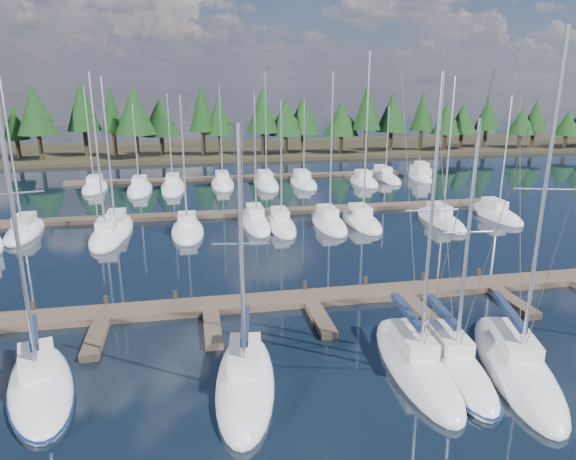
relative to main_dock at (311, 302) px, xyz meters
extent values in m
plane|color=black|center=(0.00, 12.64, -0.20)|extent=(260.00, 260.00, 0.00)
cube|color=#312B1B|center=(0.00, 72.64, 0.10)|extent=(220.00, 30.00, 0.60)
cube|color=brown|center=(0.00, 0.64, 0.00)|extent=(44.00, 2.00, 0.40)
cube|color=brown|center=(-12.00, -2.36, 0.00)|extent=(0.90, 4.00, 0.40)
cube|color=brown|center=(-6.00, -2.36, 0.00)|extent=(0.90, 4.00, 0.40)
cube|color=brown|center=(0.00, -2.36, 0.00)|extent=(0.90, 4.00, 0.40)
cube|color=brown|center=(6.00, -2.36, 0.00)|extent=(0.90, 4.00, 0.40)
cube|color=brown|center=(12.00, -2.36, 0.00)|extent=(0.90, 4.00, 0.40)
cylinder|color=#30271A|center=(-16.00, 1.64, 0.25)|extent=(0.26, 0.26, 0.90)
cylinder|color=#30271A|center=(-12.00, 1.64, 0.25)|extent=(0.26, 0.26, 0.90)
cylinder|color=#30271A|center=(-8.00, 1.64, 0.25)|extent=(0.26, 0.26, 0.90)
cylinder|color=#30271A|center=(-4.00, 1.64, 0.25)|extent=(0.26, 0.26, 0.90)
cylinder|color=#30271A|center=(0.00, 1.64, 0.25)|extent=(0.26, 0.26, 0.90)
cylinder|color=#30271A|center=(4.00, 1.64, 0.25)|extent=(0.26, 0.26, 0.90)
cylinder|color=#30271A|center=(8.00, 1.64, 0.25)|extent=(0.26, 0.26, 0.90)
cylinder|color=#30271A|center=(12.00, 1.64, 0.25)|extent=(0.26, 0.26, 0.90)
cylinder|color=#30271A|center=(16.00, 1.64, 0.25)|extent=(0.26, 0.26, 0.90)
cube|color=brown|center=(0.00, 22.64, 0.00)|extent=(50.00, 1.80, 0.40)
cube|color=brown|center=(0.00, 42.64, 0.00)|extent=(46.00, 1.80, 0.40)
ellipsoid|color=silver|center=(-13.62, -6.47, -0.05)|extent=(4.70, 8.39, 1.90)
cube|color=beige|center=(-13.73, -6.08, 1.15)|extent=(2.08, 2.85, 0.70)
cylinder|color=silver|center=(-13.51, -6.85, 7.96)|extent=(0.20, 0.20, 14.34)
cylinder|color=silver|center=(-13.99, -5.16, 1.90)|extent=(1.07, 3.41, 0.12)
cube|color=#16203E|center=(-13.99, -5.16, 2.05)|extent=(1.25, 3.32, 0.30)
cylinder|color=silver|center=(-13.51, -6.85, 8.68)|extent=(2.29, 0.71, 0.07)
cylinder|color=#3F3F44|center=(-13.04, -8.50, 7.81)|extent=(0.97, 3.34, 14.64)
cylinder|color=#3F3F44|center=(-14.09, -4.82, 7.81)|extent=(1.19, 4.11, 14.65)
ellipsoid|color=#0D1A42|center=(-13.62, -6.47, 0.02)|extent=(4.88, 8.73, 0.18)
ellipsoid|color=silver|center=(-4.82, -7.76, -0.05)|extent=(3.71, 8.95, 1.90)
cube|color=beige|center=(-4.77, -7.33, 1.15)|extent=(1.77, 2.94, 0.70)
cylinder|color=silver|center=(-4.88, -8.19, 6.05)|extent=(0.18, 0.18, 10.50)
cylinder|color=silver|center=(-4.63, -6.30, 1.90)|extent=(0.63, 3.80, 0.12)
cube|color=#16203E|center=(-4.63, -6.30, 2.05)|extent=(0.84, 3.66, 0.30)
cylinder|color=silver|center=(-4.88, -8.19, 6.57)|extent=(2.30, 0.38, 0.07)
cylinder|color=#3F3F44|center=(-5.13, -10.04, 5.90)|extent=(0.53, 3.73, 10.81)
cylinder|color=#3F3F44|center=(-4.57, -5.91, 5.90)|extent=(0.65, 4.59, 10.82)
ellipsoid|color=silver|center=(3.18, -7.85, -0.05)|extent=(3.16, 9.34, 1.90)
cube|color=beige|center=(3.21, -7.39, 1.15)|extent=(1.60, 3.03, 0.70)
cylinder|color=silver|center=(3.15, -8.31, 6.99)|extent=(0.17, 0.17, 12.38)
cylinder|color=silver|center=(3.28, -6.29, 1.90)|extent=(0.38, 4.04, 0.12)
cube|color=#16203E|center=(3.28, -6.29, 2.05)|extent=(0.60, 3.88, 0.30)
cylinder|color=silver|center=(3.15, -8.31, 7.61)|extent=(2.31, 0.22, 0.07)
cylinder|color=#3F3F44|center=(3.02, -10.28, 6.84)|extent=(0.29, 3.98, 12.69)
cylinder|color=#3F3F44|center=(3.31, -5.88, 6.84)|extent=(0.35, 4.89, 12.70)
ellipsoid|color=silver|center=(4.85, -8.11, -0.05)|extent=(3.15, 8.56, 1.90)
cube|color=beige|center=(4.88, -7.69, 1.15)|extent=(1.56, 2.79, 0.70)
cylinder|color=silver|center=(4.81, -8.52, 6.08)|extent=(0.17, 0.17, 10.58)
cylinder|color=silver|center=(4.98, -6.69, 1.90)|extent=(0.46, 3.68, 0.12)
cube|color=#16203E|center=(4.98, -6.69, 2.05)|extent=(0.67, 3.53, 0.30)
cylinder|color=silver|center=(4.81, -8.52, 6.61)|extent=(2.15, 0.27, 0.07)
cylinder|color=#3F3F44|center=(4.64, -10.32, 5.93)|extent=(0.36, 3.62, 10.89)
cylinder|color=#3F3F44|center=(5.01, -6.31, 5.93)|extent=(0.44, 4.45, 10.89)
ellipsoid|color=#0D1A42|center=(4.85, -8.11, 0.02)|extent=(3.28, 8.90, 0.18)
ellipsoid|color=silver|center=(7.71, -8.85, -0.05)|extent=(5.46, 10.51, 1.90)
cube|color=beige|center=(7.85, -8.37, 1.15)|extent=(2.35, 3.54, 0.70)
cylinder|color=silver|center=(7.57, -9.34, 7.83)|extent=(0.20, 0.20, 14.07)
cylinder|color=silver|center=(8.19, -7.20, 1.90)|extent=(1.35, 4.32, 0.12)
cube|color=#16203E|center=(8.19, -7.20, 2.05)|extent=(1.52, 4.19, 0.30)
cylinder|color=silver|center=(7.57, -9.34, 8.54)|extent=(2.40, 0.75, 0.07)
cylinder|color=#3F3F44|center=(6.96, -11.43, 7.68)|extent=(1.25, 4.23, 14.38)
cylinder|color=#3F3F44|center=(8.31, -6.76, 7.68)|extent=(1.53, 5.20, 14.38)
ellipsoid|color=silver|center=(-21.37, 19.34, -0.05)|extent=(2.60, 8.11, 1.90)
cube|color=beige|center=(-21.37, 19.74, 1.15)|extent=(1.43, 2.60, 0.70)
cylinder|color=silver|center=(-21.37, 18.93, 6.98)|extent=(0.16, 0.16, 12.37)
ellipsoid|color=silver|center=(-13.98, 16.11, -0.05)|extent=(2.77, 7.61, 1.90)
cube|color=beige|center=(-13.98, 16.49, 1.15)|extent=(1.52, 2.44, 0.70)
cylinder|color=silver|center=(-13.98, 15.73, 7.16)|extent=(0.16, 0.16, 12.73)
ellipsoid|color=silver|center=(-13.54, 18.96, -0.05)|extent=(2.76, 9.03, 1.90)
cube|color=beige|center=(-13.54, 19.41, 1.15)|extent=(1.52, 2.89, 0.70)
cylinder|color=silver|center=(-13.54, 18.51, 7.01)|extent=(0.16, 0.16, 12.42)
ellipsoid|color=silver|center=(-7.24, 16.92, -0.05)|extent=(2.82, 7.82, 1.90)
cube|color=beige|center=(-7.24, 17.31, 1.15)|extent=(1.55, 2.50, 0.70)
cylinder|color=silver|center=(-7.24, 16.53, 6.26)|extent=(0.16, 0.16, 10.93)
ellipsoid|color=silver|center=(-0.89, 18.73, -0.05)|extent=(2.52, 9.41, 1.90)
cube|color=beige|center=(-0.89, 19.20, 1.15)|extent=(1.38, 3.01, 0.70)
cylinder|color=silver|center=(-0.89, 18.26, 6.35)|extent=(0.16, 0.16, 11.11)
ellipsoid|color=silver|center=(1.22, 17.16, -0.05)|extent=(2.46, 8.05, 1.90)
cube|color=beige|center=(1.22, 17.57, 1.15)|extent=(1.35, 2.58, 0.70)
cylinder|color=silver|center=(1.22, 16.76, 6.02)|extent=(0.16, 0.16, 10.44)
ellipsoid|color=silver|center=(5.75, 17.11, -0.05)|extent=(2.69, 8.61, 1.90)
cube|color=beige|center=(5.75, 17.54, 1.15)|extent=(1.48, 2.76, 0.70)
cylinder|color=silver|center=(5.75, 16.68, 7.23)|extent=(0.16, 0.16, 12.86)
ellipsoid|color=silver|center=(8.98, 17.07, -0.05)|extent=(2.81, 8.35, 1.90)
cube|color=beige|center=(8.98, 17.49, 1.15)|extent=(1.55, 2.67, 0.70)
cylinder|color=silver|center=(8.98, 16.66, 8.04)|extent=(0.16, 0.16, 14.49)
ellipsoid|color=silver|center=(16.56, 16.04, -0.05)|extent=(2.43, 8.79, 1.90)
cube|color=beige|center=(16.56, 16.48, 1.15)|extent=(1.34, 2.81, 0.70)
cylinder|color=silver|center=(16.56, 15.60, 7.01)|extent=(0.16, 0.16, 12.42)
ellipsoid|color=silver|center=(22.98, 17.04, -0.05)|extent=(2.60, 8.36, 1.90)
cube|color=beige|center=(22.98, 17.46, 1.15)|extent=(1.43, 2.68, 0.70)
cylinder|color=silver|center=(22.98, 16.62, 6.18)|extent=(0.16, 0.16, 10.76)
ellipsoid|color=silver|center=(-18.53, 38.76, -0.05)|extent=(2.89, 7.97, 1.90)
cube|color=beige|center=(-18.53, 39.15, 1.15)|extent=(1.59, 2.55, 0.70)
cylinder|color=silver|center=(-18.53, 38.36, 6.52)|extent=(0.16, 0.16, 11.44)
ellipsoid|color=silver|center=(-12.95, 36.70, -0.05)|extent=(2.92, 9.89, 1.90)
cube|color=beige|center=(-12.95, 37.20, 1.15)|extent=(1.61, 3.16, 0.70)
cylinder|color=silver|center=(-12.95, 36.21, 5.57)|extent=(0.16, 0.16, 9.54)
ellipsoid|color=silver|center=(-8.96, 37.23, -0.05)|extent=(2.89, 11.44, 1.90)
cube|color=beige|center=(-8.96, 37.80, 1.15)|extent=(1.59, 3.66, 0.70)
cylinder|color=silver|center=(-8.96, 36.66, 6.12)|extent=(0.16, 0.16, 10.65)
ellipsoid|color=silver|center=(-2.69, 38.40, -0.05)|extent=(2.88, 9.57, 1.90)
cube|color=beige|center=(-2.69, 38.88, 1.15)|extent=(1.58, 3.06, 0.70)
cylinder|color=silver|center=(-2.69, 37.93, 6.59)|extent=(0.16, 0.16, 11.58)
ellipsoid|color=silver|center=(2.91, 37.73, -0.05)|extent=(2.90, 11.12, 1.90)
cube|color=beige|center=(2.91, 38.28, 1.15)|extent=(1.59, 3.56, 0.70)
cylinder|color=silver|center=(2.91, 37.17, 7.43)|extent=(0.16, 0.16, 13.27)
ellipsoid|color=silver|center=(7.78, 37.38, -0.05)|extent=(2.99, 10.09, 1.90)
cube|color=beige|center=(7.78, 37.88, 1.15)|extent=(1.64, 3.23, 0.70)
cylinder|color=silver|center=(7.78, 36.87, 5.65)|extent=(0.16, 0.16, 9.71)
ellipsoid|color=silver|center=(15.76, 36.07, -0.05)|extent=(2.99, 7.39, 1.90)
cube|color=beige|center=(15.76, 36.44, 1.15)|extent=(1.64, 2.36, 0.70)
cylinder|color=silver|center=(15.76, 35.70, 6.99)|extent=(0.16, 0.16, 12.40)
ellipsoid|color=silver|center=(19.65, 38.86, -0.05)|extent=(2.75, 10.25, 1.90)
cube|color=beige|center=(19.65, 39.37, 1.15)|extent=(1.51, 3.28, 0.70)
cylinder|color=silver|center=(19.65, 38.35, 5.23)|extent=(0.16, 0.16, 8.87)
ellipsoid|color=silver|center=(24.68, 38.19, -0.10)|extent=(3.63, 7.96, 1.53)
cube|color=silver|center=(24.68, 38.19, 0.90)|extent=(2.50, 4.45, 1.02)
cube|color=beige|center=(24.62, 37.81, 1.76)|extent=(1.78, 2.86, 0.77)
cylinder|color=silver|center=(24.79, 38.95, 2.27)|extent=(0.09, 0.09, 1.36)
cylinder|color=black|center=(-34.97, 66.04, 1.92)|extent=(0.70, 0.70, 3.05)
cone|color=black|center=(-34.97, 66.04, 6.42)|extent=(4.25, 4.25, 5.93)
ellipsoid|color=black|center=(-34.47, 66.04, 5.06)|extent=(2.55, 2.55, 2.55)
cylinder|color=black|center=(-30.63, 62.85, 2.45)|extent=(0.70, 0.70, 4.10)
cone|color=black|center=(-30.63, 62.85, 8.48)|extent=(6.22, 6.22, 7.97)
ellipsoid|color=black|center=(-30.13, 62.85, 6.66)|extent=(3.73, 3.73, 3.73)
cylinder|color=black|center=(-24.04, 65.98, 2.57)|extent=(0.70, 0.70, 4.34)
cone|color=black|center=(-24.04, 65.98, 8.96)|extent=(5.47, 5.47, 8.45)
ellipsoid|color=black|center=(-23.54, 65.98, 7.03)|extent=(3.28, 3.28, 3.28)
cylinder|color=black|center=(-19.25, 65.15, 2.40)|extent=(0.70, 0.70, 4.01)
cone|color=black|center=(-19.25, 65.15, 8.30)|extent=(3.75, 3.75, 7.79)
ellipsoid|color=black|center=(-18.75, 65.15, 6.52)|extent=(2.25, 2.25, 2.25)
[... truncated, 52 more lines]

